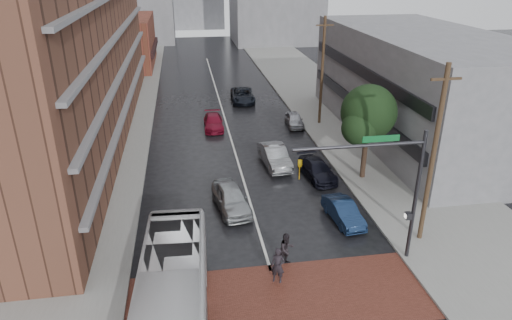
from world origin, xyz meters
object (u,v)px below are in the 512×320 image
object	(u,v)px
car_travel_b	(275,156)
suv_travel	(243,95)
pedestrian_a	(278,266)
car_parked_far	(294,120)
car_parked_mid	(317,170)
car_travel_c	(213,122)
pedestrian_b	(287,249)
transit_bus	(172,308)
car_parked_near	(343,212)
car_travel_a	(231,198)

from	to	relation	value
car_travel_b	suv_travel	bearing A→B (deg)	86.32
pedestrian_a	car_parked_far	xyz separation A→B (m)	(6.13, 22.18, -0.31)
pedestrian_a	car_parked_mid	world-z (taller)	pedestrian_a
pedestrian_a	car_travel_c	xyz separation A→B (m)	(-1.48, 22.65, -0.31)
pedestrian_a	car_travel_b	size ratio (longest dim) A/B	0.39
pedestrian_b	car_travel_c	world-z (taller)	pedestrian_b
transit_bus	car_parked_mid	size ratio (longest dim) A/B	2.71
pedestrian_a	car_parked_far	world-z (taller)	pedestrian_a
suv_travel	car_parked_near	world-z (taller)	suv_travel
pedestrian_a	car_parked_near	bearing A→B (deg)	68.82
pedestrian_b	car_parked_near	distance (m)	5.62
car_travel_c	suv_travel	bearing A→B (deg)	66.48
pedestrian_b	car_parked_far	world-z (taller)	pedestrian_b
car_parked_near	pedestrian_a	bearing A→B (deg)	-141.75
transit_bus	suv_travel	size ratio (longest dim) A/B	2.23
pedestrian_b	car_parked_far	bearing A→B (deg)	52.25
pedestrian_a	car_travel_a	size ratio (longest dim) A/B	0.41
pedestrian_a	car_parked_near	distance (m)	7.05
car_travel_c	car_parked_near	bearing A→B (deg)	-68.59
car_travel_a	car_parked_far	distance (m)	16.63
car_travel_b	pedestrian_a	bearing A→B (deg)	-104.89
pedestrian_b	car_travel_c	size ratio (longest dim) A/B	0.42
transit_bus	pedestrian_a	world-z (taller)	transit_bus
pedestrian_b	car_parked_near	world-z (taller)	pedestrian_b
car_travel_c	car_parked_mid	distance (m)	13.40
car_travel_b	car_parked_near	bearing A→B (deg)	-78.04
pedestrian_a	pedestrian_b	world-z (taller)	pedestrian_a
car_travel_b	suv_travel	world-z (taller)	car_travel_b
car_travel_c	car_parked_mid	world-z (taller)	car_parked_mid
car_travel_b	car_parked_mid	world-z (taller)	car_travel_b
pedestrian_a	suv_travel	world-z (taller)	pedestrian_a
transit_bus	car_parked_near	world-z (taller)	transit_bus
car_travel_b	car_parked_mid	bearing A→B (deg)	-48.11
pedestrian_a	car_parked_mid	bearing A→B (deg)	89.23
suv_travel	car_parked_mid	size ratio (longest dim) A/B	1.22
pedestrian_a	suv_travel	distance (m)	31.05
pedestrian_b	car_travel_c	bearing A→B (deg)	72.66
car_travel_a	pedestrian_b	bearing A→B (deg)	-78.41
car_parked_near	transit_bus	bearing A→B (deg)	-147.95
car_travel_a	car_parked_near	bearing A→B (deg)	-29.07
transit_bus	car_travel_b	xyz separation A→B (m)	(7.51, 16.47, -0.86)
pedestrian_b	suv_travel	xyz separation A→B (m)	(1.62, 29.63, -0.16)
car_travel_c	car_parked_near	xyz separation A→B (m)	(6.50, -17.71, 0.00)
car_travel_b	car_travel_a	bearing A→B (deg)	-127.53
transit_bus	car_parked_far	world-z (taller)	transit_bus
pedestrian_a	car_parked_near	world-z (taller)	pedestrian_a
pedestrian_a	car_travel_a	world-z (taller)	pedestrian_a
car_travel_a	suv_travel	distance (m)	23.87
pedestrian_b	suv_travel	bearing A→B (deg)	63.61
car_travel_a	suv_travel	bearing A→B (deg)	72.34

